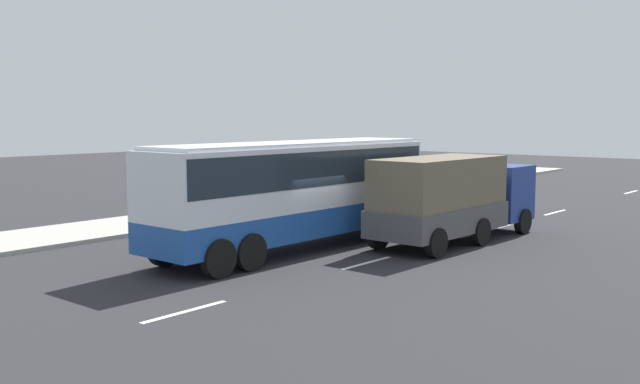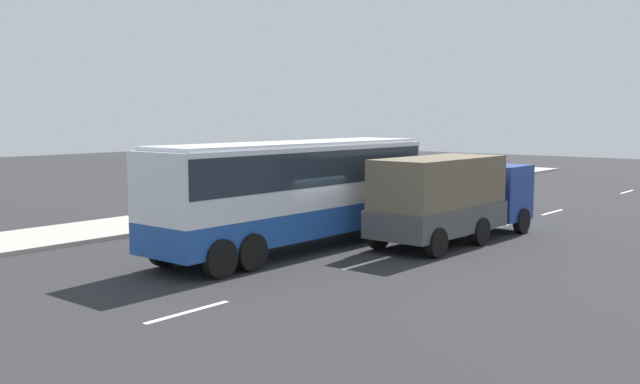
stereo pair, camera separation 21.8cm
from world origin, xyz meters
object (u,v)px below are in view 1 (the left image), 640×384
Objects in this scene: cargo_truck at (454,196)px; pedestrian_near_curb at (314,182)px; coach_bus at (296,183)px; car_blue_saloon at (463,197)px.

pedestrian_near_curb is at bearing 66.48° from cargo_truck.
cargo_truck is at bearing 43.15° from pedestrian_near_curb.
coach_bus is 12.23m from pedestrian_near_curb.
cargo_truck reaches higher than car_blue_saloon.
cargo_truck is 7.28m from car_blue_saloon.
car_blue_saloon is at bearing -0.61° from coach_bus.
pedestrian_near_curb reaches higher than car_blue_saloon.
coach_bus is 5.75m from cargo_truck.
coach_bus is 11.29m from car_blue_saloon.
cargo_truck is (4.69, -3.28, -0.58)m from coach_bus.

